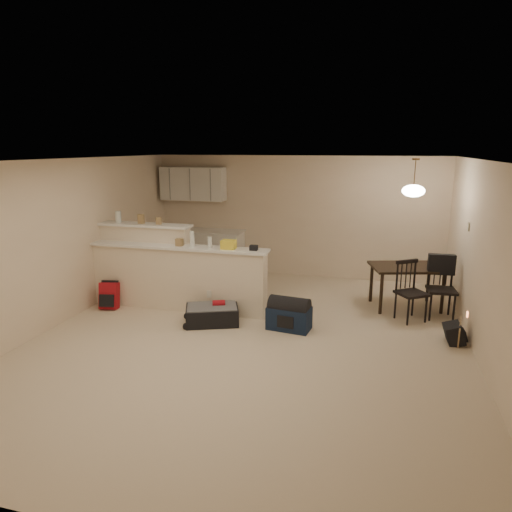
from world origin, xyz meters
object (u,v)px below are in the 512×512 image
(dining_table, at_px, (407,271))
(pendant_lamp, at_px, (413,190))
(dining_chair_near, at_px, (412,292))
(navy_duffel, at_px, (289,318))
(red_backpack, at_px, (109,296))
(black_daypack, at_px, (454,334))
(dining_chair_far, at_px, (442,288))
(suitcase, at_px, (212,315))

(dining_table, xyz_separation_m, pendant_lamp, (0.00, 0.00, 1.35))
(dining_chair_near, relative_size, navy_duffel, 1.50)
(red_backpack, xyz_separation_m, black_daypack, (5.43, 0.00, -0.09))
(dining_chair_near, bearing_deg, black_daypack, -88.81)
(pendant_lamp, bearing_deg, dining_chair_far, -36.20)
(red_backpack, bearing_deg, pendant_lamp, 5.04)
(suitcase, xyz_separation_m, navy_duffel, (1.20, 0.08, 0.04))
(suitcase, relative_size, black_daypack, 2.55)
(dining_chair_near, xyz_separation_m, dining_chair_far, (0.46, 0.24, 0.02))
(pendant_lamp, bearing_deg, red_backpack, -164.34)
(pendant_lamp, xyz_separation_m, black_daypack, (0.59, -1.35, -1.85))
(dining_chair_near, relative_size, dining_chair_far, 0.96)
(dining_table, xyz_separation_m, dining_chair_far, (0.51, -0.38, -0.15))
(navy_duffel, relative_size, black_daypack, 2.02)
(dining_chair_far, height_order, black_daypack, dining_chair_far)
(dining_table, height_order, dining_chair_near, dining_chair_near)
(navy_duffel, xyz_separation_m, black_daypack, (2.32, 0.10, -0.03))
(pendant_lamp, distance_m, red_backpack, 5.32)
(dining_table, bearing_deg, navy_duffel, -155.58)
(dining_chair_far, bearing_deg, dining_table, 139.33)
(pendant_lamp, bearing_deg, dining_table, -116.57)
(pendant_lamp, distance_m, navy_duffel, 2.90)
(dining_table, relative_size, dining_chair_near, 1.40)
(red_backpack, bearing_deg, navy_duffel, -12.51)
(dining_chair_near, relative_size, suitcase, 1.19)
(dining_chair_far, relative_size, navy_duffel, 1.56)
(dining_table, bearing_deg, dining_chair_near, -100.81)
(dining_table, relative_size, black_daypack, 4.26)
(pendant_lamp, bearing_deg, suitcase, -152.14)
(suitcase, relative_size, red_backpack, 1.78)
(red_backpack, bearing_deg, black_daypack, -10.62)
(navy_duffel, bearing_deg, suitcase, -168.60)
(suitcase, bearing_deg, black_daypack, -18.60)
(navy_duffel, bearing_deg, black_daypack, 9.87)
(pendant_lamp, relative_size, suitcase, 0.78)
(pendant_lamp, height_order, dining_chair_far, pendant_lamp)
(dining_table, bearing_deg, pendant_lamp, 47.62)
(dining_table, distance_m, navy_duffel, 2.30)
(dining_table, bearing_deg, dining_chair_far, -52.01)
(pendant_lamp, xyz_separation_m, dining_chair_far, (0.51, -0.38, -1.50))
(dining_chair_far, bearing_deg, suitcase, -165.72)
(dining_table, bearing_deg, black_daypack, -82.12)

